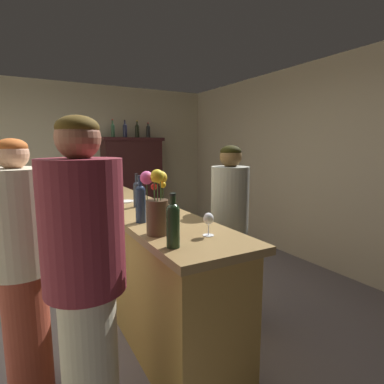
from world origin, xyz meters
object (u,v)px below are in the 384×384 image
at_px(cheese_plate, 126,201).
at_px(display_bottle_midleft, 125,130).
at_px(display_cabinet, 133,183).
at_px(wine_bottle_malbec, 137,193).
at_px(bar_counter, 139,259).
at_px(wine_bottle_rose, 105,181).
at_px(display_bottle_center, 137,130).
at_px(patron_redhead, 86,276).
at_px(display_bottle_midright, 148,131).
at_px(wine_glass_mid, 113,182).
at_px(wine_bottle_riesling, 141,202).
at_px(display_bottle_left, 113,130).
at_px(wine_glass_front, 208,220).
at_px(wine_bottle_syrah, 90,181).
at_px(wine_bottle_pinot, 173,223).
at_px(patron_near_entrance, 22,262).
at_px(flower_arrangement, 157,205).
at_px(bartender, 229,226).

bearing_deg(cheese_plate, display_bottle_midleft, 72.62).
xyz_separation_m(display_cabinet, wine_bottle_malbec, (-0.89, -2.83, 0.26)).
bearing_deg(bar_counter, cheese_plate, 94.21).
height_order(display_cabinet, wine_bottle_rose, display_cabinet).
relative_size(display_bottle_center, patron_redhead, 0.18).
height_order(display_bottle_midright, patron_redhead, display_bottle_midright).
bearing_deg(display_cabinet, wine_glass_mid, -115.04).
relative_size(wine_bottle_riesling, display_bottle_left, 1.11).
relative_size(wine_bottle_riesling, wine_glass_mid, 2.37).
xyz_separation_m(wine_bottle_rose, wine_glass_front, (0.17, -1.96, -0.05)).
height_order(wine_glass_front, wine_glass_mid, same).
bearing_deg(patron_redhead, bar_counter, 16.11).
bearing_deg(display_bottle_midleft, wine_bottle_malbec, -105.46).
distance_m(wine_glass_front, display_bottle_midright, 4.15).
bearing_deg(wine_bottle_riesling, patron_redhead, -130.47).
height_order(display_bottle_center, display_bottle_midright, display_bottle_center).
xyz_separation_m(cheese_plate, patron_redhead, (-0.66, -1.45, -0.09)).
bearing_deg(display_bottle_midright, cheese_plate, -116.00).
height_order(wine_bottle_malbec, display_bottle_left, display_bottle_left).
distance_m(wine_bottle_syrah, patron_redhead, 2.36).
height_order(display_bottle_left, display_bottle_midleft, display_bottle_left).
relative_size(wine_glass_mid, display_bottle_center, 0.47).
relative_size(wine_bottle_pinot, display_bottle_midright, 1.10).
bearing_deg(wine_glass_mid, display_cabinet, 64.96).
relative_size(wine_bottle_malbec, patron_near_entrance, 0.19).
bearing_deg(wine_bottle_pinot, wine_bottle_syrah, 89.62).
height_order(display_cabinet, wine_bottle_syrah, display_cabinet).
bearing_deg(bar_counter, flower_arrangement, -101.68).
bearing_deg(wine_bottle_malbec, display_cabinet, 72.45).
height_order(wine_bottle_pinot, cheese_plate, wine_bottle_pinot).
relative_size(wine_glass_mid, patron_redhead, 0.09).
distance_m(wine_bottle_syrah, display_bottle_left, 1.98).
bearing_deg(display_cabinet, wine_bottle_rose, -116.44).
relative_size(wine_bottle_pinot, display_bottle_left, 0.98).
bearing_deg(display_bottle_center, wine_bottle_rose, -119.11).
xyz_separation_m(wine_bottle_syrah, display_bottle_center, (1.20, 1.69, 0.70)).
xyz_separation_m(wine_bottle_pinot, wine_bottle_malbec, (0.20, 1.19, -0.01)).
bearing_deg(display_bottle_midright, wine_bottle_riesling, -112.31).
bearing_deg(wine_bottle_riesling, display_bottle_midright, 67.69).
height_order(wine_bottle_riesling, flower_arrangement, flower_arrangement).
relative_size(display_cabinet, wine_glass_front, 11.66).
bearing_deg(wine_glass_front, display_bottle_midright, 73.82).
height_order(display_bottle_left, bartender, display_bottle_left).
height_order(wine_bottle_riesling, patron_redhead, patron_redhead).
bearing_deg(wine_glass_mid, wine_bottle_pinot, -96.99).
bearing_deg(bar_counter, wine_bottle_riesling, -106.82).
height_order(cheese_plate, display_bottle_left, display_bottle_left).
bearing_deg(display_bottle_left, display_bottle_midleft, 0.00).
bearing_deg(patron_near_entrance, bar_counter, -5.38).
xyz_separation_m(wine_bottle_malbec, display_bottle_center, (1.01, 2.83, 0.70)).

